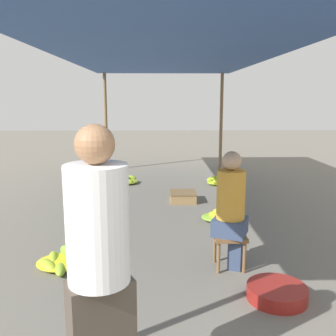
% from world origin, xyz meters
% --- Properties ---
extents(canopy_post_back_left, '(0.08, 0.08, 2.44)m').
position_xyz_m(canopy_post_back_left, '(-1.46, 7.90, 1.22)').
color(canopy_post_back_left, olive).
rests_on(canopy_post_back_left, ground).
extents(canopy_post_back_right, '(0.08, 0.08, 2.44)m').
position_xyz_m(canopy_post_back_right, '(1.46, 7.90, 1.22)').
color(canopy_post_back_right, olive).
rests_on(canopy_post_back_right, ground).
extents(canopy_tarp, '(3.32, 8.00, 0.04)m').
position_xyz_m(canopy_tarp, '(0.00, 4.10, 2.46)').
color(canopy_tarp, '#33569E').
rests_on(canopy_tarp, canopy_post_front_left).
extents(vendor_foreground, '(0.48, 0.48, 1.68)m').
position_xyz_m(vendor_foreground, '(-0.47, 0.40, 0.87)').
color(vendor_foreground, '#4C4238').
rests_on(vendor_foreground, ground).
extents(stool, '(0.34, 0.34, 0.38)m').
position_xyz_m(stool, '(0.63, 2.20, 0.31)').
color(stool, brown).
rests_on(stool, ground).
extents(vendor_seated, '(0.45, 0.45, 1.28)m').
position_xyz_m(vendor_seated, '(0.65, 2.20, 0.66)').
color(vendor_seated, '#384766').
rests_on(vendor_seated, ground).
extents(basin_black, '(0.55, 0.55, 0.13)m').
position_xyz_m(basin_black, '(0.95, 1.53, 0.06)').
color(basin_black, maroon).
rests_on(basin_black, ground).
extents(banana_pile_left_0, '(0.55, 0.57, 0.19)m').
position_xyz_m(banana_pile_left_0, '(-1.22, 2.25, 0.06)').
color(banana_pile_left_0, '#ABC92E').
rests_on(banana_pile_left_0, ground).
extents(banana_pile_left_1, '(0.59, 0.64, 0.19)m').
position_xyz_m(banana_pile_left_1, '(-0.87, 6.28, 0.07)').
color(banana_pile_left_1, '#9AC231').
rests_on(banana_pile_left_1, ground).
extents(banana_pile_left_2, '(0.57, 0.50, 0.26)m').
position_xyz_m(banana_pile_left_2, '(-1.11, 4.88, 0.08)').
color(banana_pile_left_2, '#9DC330').
rests_on(banana_pile_left_2, ground).
extents(banana_pile_left_3, '(0.49, 0.45, 0.24)m').
position_xyz_m(banana_pile_left_3, '(-1.12, 3.19, 0.08)').
color(banana_pile_left_3, '#87BA34').
rests_on(banana_pile_left_3, ground).
extents(banana_pile_right_0, '(0.50, 0.53, 0.20)m').
position_xyz_m(banana_pile_right_0, '(1.12, 6.15, 0.08)').
color(banana_pile_right_0, '#A9C82E').
rests_on(banana_pile_right_0, ground).
extents(banana_pile_right_1, '(0.54, 0.54, 0.18)m').
position_xyz_m(banana_pile_right_1, '(0.77, 3.81, 0.07)').
color(banana_pile_right_1, '#CBD528').
rests_on(banana_pile_right_1, ground).
extents(crate_near, '(0.46, 0.46, 0.18)m').
position_xyz_m(crate_near, '(0.30, 4.86, 0.09)').
color(crate_near, '#9E7A4C').
rests_on(crate_near, ground).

